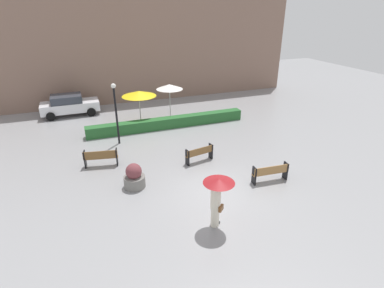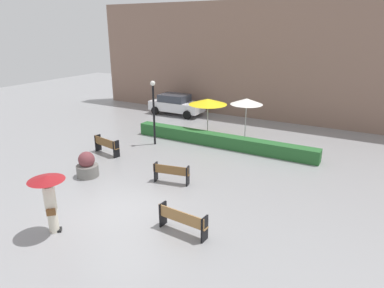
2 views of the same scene
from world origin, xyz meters
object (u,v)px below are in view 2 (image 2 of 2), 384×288
object	(u,v)px
bench_near_right	(182,220)
patio_umbrella_yellow	(208,102)
parked_car	(176,104)
bench_far_left	(106,145)
bench_mid_center	(171,172)
lamp_post	(154,106)
planter_pot	(87,166)
patio_umbrella_white	(247,102)
pedestrian_with_umbrella	(49,193)

from	to	relation	value
bench_near_right	patio_umbrella_yellow	size ratio (longest dim) A/B	0.76
parked_car	bench_far_left	bearing A→B (deg)	-81.62
bench_mid_center	lamp_post	size ratio (longest dim) A/B	0.44
bench_far_left	planter_pot	distance (m)	2.87
parked_car	lamp_post	bearing A→B (deg)	-68.25
planter_pot	parked_car	bearing A→B (deg)	102.33
patio_umbrella_yellow	patio_umbrella_white	size ratio (longest dim) A/B	0.93
bench_mid_center	parked_car	world-z (taller)	parked_car
bench_near_right	pedestrian_with_umbrella	world-z (taller)	pedestrian_with_umbrella
pedestrian_with_umbrella	lamp_post	world-z (taller)	lamp_post
bench_mid_center	bench_near_right	size ratio (longest dim) A/B	0.91
lamp_post	parked_car	size ratio (longest dim) A/B	0.88
bench_near_right	patio_umbrella_white	size ratio (longest dim) A/B	0.71
pedestrian_with_umbrella	patio_umbrella_white	size ratio (longest dim) A/B	0.83
bench_far_left	lamp_post	bearing A→B (deg)	63.84
bench_mid_center	bench_far_left	xyz separation A→B (m)	(-4.99, 1.34, 0.03)
bench_far_left	lamp_post	xyz separation A→B (m)	(1.30, 2.66, 1.74)
patio_umbrella_white	bench_far_left	bearing A→B (deg)	-132.90
bench_mid_center	planter_pot	size ratio (longest dim) A/B	1.38
lamp_post	patio_umbrella_white	bearing A→B (deg)	38.14
lamp_post	patio_umbrella_white	distance (m)	5.47
patio_umbrella_yellow	parked_car	xyz separation A→B (m)	(-4.66, 3.80, -1.37)
bench_mid_center	lamp_post	bearing A→B (deg)	132.68
bench_near_right	bench_far_left	size ratio (longest dim) A/B	1.03
bench_near_right	patio_umbrella_yellow	bearing A→B (deg)	112.27
lamp_post	bench_mid_center	bearing A→B (deg)	-47.32
bench_mid_center	lamp_post	xyz separation A→B (m)	(-3.69, 4.00, 1.77)
bench_near_right	parked_car	size ratio (longest dim) A/B	0.43
bench_near_right	lamp_post	world-z (taller)	lamp_post
bench_mid_center	parked_car	xyz separation A→B (m)	(-6.37, 10.73, 0.30)
bench_far_left	parked_car	xyz separation A→B (m)	(-1.38, 9.39, 0.27)
bench_far_left	patio_umbrella_white	distance (m)	8.43
bench_near_right	patio_umbrella_yellow	distance (m)	10.94
bench_mid_center	bench_far_left	bearing A→B (deg)	164.95
parked_car	pedestrian_with_umbrella	bearing A→B (deg)	-72.55
bench_near_right	patio_umbrella_white	world-z (taller)	patio_umbrella_white
lamp_post	parked_car	distance (m)	7.40
planter_pot	patio_umbrella_yellow	bearing A→B (deg)	76.01
lamp_post	bench_near_right	bearing A→B (deg)	-49.36
bench_far_left	lamp_post	size ratio (longest dim) A/B	0.48
pedestrian_with_umbrella	planter_pot	size ratio (longest dim) A/B	1.76
patio_umbrella_white	parked_car	bearing A→B (deg)	154.35
patio_umbrella_white	bench_near_right	bearing A→B (deg)	-80.40
patio_umbrella_yellow	pedestrian_with_umbrella	bearing A→B (deg)	-88.46
bench_far_left	patio_umbrella_yellow	distance (m)	6.68
bench_far_left	patio_umbrella_yellow	world-z (taller)	patio_umbrella_yellow
bench_far_left	parked_car	bearing A→B (deg)	98.38
planter_pot	parked_car	xyz separation A→B (m)	(-2.62, 11.98, 0.31)
bench_mid_center	patio_umbrella_yellow	bearing A→B (deg)	103.90
patio_umbrella_yellow	bench_near_right	bearing A→B (deg)	-67.73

